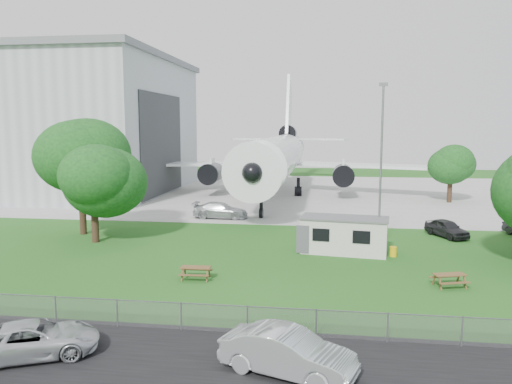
# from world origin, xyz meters

# --- Properties ---
(ground) EXTENTS (160.00, 160.00, 0.00)m
(ground) POSITION_xyz_m (0.00, 0.00, 0.00)
(ground) COLOR #2D6A21
(asphalt_strip) EXTENTS (120.00, 8.00, 0.02)m
(asphalt_strip) POSITION_xyz_m (0.00, -13.00, 0.01)
(asphalt_strip) COLOR black
(asphalt_strip) RESTS_ON ground
(concrete_apron) EXTENTS (120.00, 46.00, 0.03)m
(concrete_apron) POSITION_xyz_m (0.00, 38.00, 0.01)
(concrete_apron) COLOR #B7B7B2
(concrete_apron) RESTS_ON ground
(hangar) EXTENTS (43.00, 31.00, 18.55)m
(hangar) POSITION_xyz_m (-37.97, 36.00, 9.41)
(hangar) COLOR #B2B7BC
(hangar) RESTS_ON ground
(airliner) EXTENTS (46.36, 47.73, 17.69)m
(airliner) POSITION_xyz_m (-2.00, 35.86, 5.27)
(airliner) COLOR white
(airliner) RESTS_ON ground
(site_cabin) EXTENTS (6.90, 3.51, 2.62)m
(site_cabin) POSITION_xyz_m (5.72, 5.58, 1.31)
(site_cabin) COLOR beige
(site_cabin) RESTS_ON ground
(picnic_west) EXTENTS (1.86, 1.58, 0.76)m
(picnic_west) POSITION_xyz_m (-3.30, -2.04, 0.00)
(picnic_west) COLOR brown
(picnic_west) RESTS_ON ground
(picnic_east) EXTENTS (2.15, 1.95, 0.76)m
(picnic_east) POSITION_xyz_m (11.39, -1.46, 0.00)
(picnic_east) COLOR brown
(picnic_east) RESTS_ON ground
(fence) EXTENTS (58.00, 0.04, 1.30)m
(fence) POSITION_xyz_m (0.00, -9.50, 0.00)
(fence) COLOR gray
(fence) RESTS_ON ground
(lamp_mast) EXTENTS (0.16, 0.16, 12.00)m
(lamp_mast) POSITION_xyz_m (8.20, 6.20, 6.00)
(lamp_mast) COLOR slate
(lamp_mast) RESTS_ON ground
(tree_west_big) EXTENTS (8.44, 8.44, 10.85)m
(tree_west_big) POSITION_xyz_m (-16.00, 8.93, 6.62)
(tree_west_big) COLOR #382619
(tree_west_big) RESTS_ON ground
(tree_west_small) EXTENTS (6.88, 6.88, 8.50)m
(tree_west_small) POSITION_xyz_m (-13.63, 6.26, 5.05)
(tree_west_small) COLOR #382619
(tree_west_small) RESTS_ON ground
(tree_far_apron) EXTENTS (5.83, 5.83, 7.40)m
(tree_far_apron) POSITION_xyz_m (19.08, 31.66, 4.47)
(tree_far_apron) COLOR #382619
(tree_far_apron) RESTS_ON ground
(car_centre_sedan) EXTENTS (5.35, 3.30, 1.66)m
(car_centre_sedan) POSITION_xyz_m (3.02, -12.82, 0.83)
(car_centre_sedan) COLOR silver
(car_centre_sedan) RESTS_ON ground
(car_west_estate) EXTENTS (5.51, 4.18, 1.39)m
(car_west_estate) POSITION_xyz_m (-7.06, -12.77, 0.69)
(car_west_estate) COLOR #BABCC2
(car_west_estate) RESTS_ON ground
(car_ne_hatch) EXTENTS (3.36, 4.53, 1.43)m
(car_ne_hatch) POSITION_xyz_m (14.30, 12.01, 0.72)
(car_ne_hatch) COLOR black
(car_ne_hatch) RESTS_ON ground
(car_apron_van) EXTENTS (5.49, 2.35, 1.58)m
(car_apron_van) POSITION_xyz_m (-5.98, 17.67, 0.79)
(car_apron_van) COLOR #B9BBC1
(car_apron_van) RESTS_ON ground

